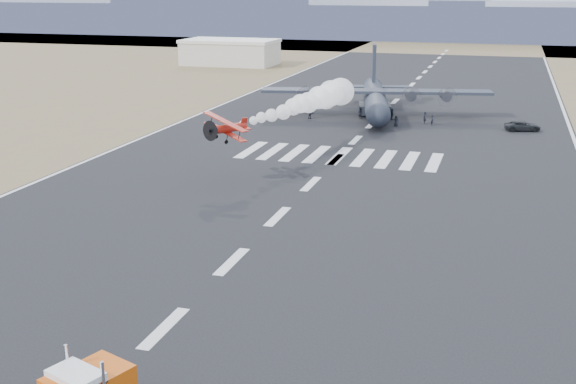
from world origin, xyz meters
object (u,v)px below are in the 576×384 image
at_px(crew_b, 381,115).
at_px(crew_f, 310,113).
at_px(support_vehicle, 523,126).
at_px(crew_h, 360,113).
at_px(aerobatic_biplane, 227,128).
at_px(crew_d, 392,114).
at_px(crew_c, 381,121).
at_px(transport_aircraft, 375,98).
at_px(crew_g, 424,118).
at_px(crew_a, 432,120).
at_px(crew_e, 396,121).
at_px(hangar_left, 230,52).

relative_size(crew_b, crew_f, 0.99).
distance_m(support_vehicle, crew_h, 25.42).
height_order(aerobatic_biplane, crew_b, aerobatic_biplane).
bearing_deg(crew_d, crew_c, 148.32).
distance_m(transport_aircraft, crew_g, 10.72).
distance_m(crew_a, crew_f, 19.66).
bearing_deg(crew_e, support_vehicle, -172.89).
distance_m(hangar_left, aerobatic_biplane, 118.68).
distance_m(support_vehicle, crew_e, 18.74).
relative_size(crew_a, crew_h, 0.98).
bearing_deg(crew_f, crew_c, -167.54).
relative_size(crew_a, crew_d, 0.89).
height_order(hangar_left, crew_f, hangar_left).
bearing_deg(transport_aircraft, support_vehicle, -28.79).
bearing_deg(transport_aircraft, crew_e, -73.19).
xyz_separation_m(hangar_left, crew_d, (54.44, -68.07, -2.47)).
bearing_deg(crew_d, crew_h, 68.09).
bearing_deg(crew_d, crew_g, -132.41).
bearing_deg(aerobatic_biplane, crew_d, 86.67).
bearing_deg(crew_g, crew_f, -92.38).
height_order(crew_b, crew_c, crew_c).
height_order(transport_aircraft, crew_a, transport_aircraft).
bearing_deg(crew_h, transport_aircraft, -91.48).
bearing_deg(crew_f, crew_a, -153.91).
height_order(crew_d, crew_f, crew_d).
bearing_deg(crew_d, aerobatic_biplane, 140.86).
distance_m(crew_b, crew_h, 3.66).
relative_size(aerobatic_biplane, crew_f, 3.63).
height_order(transport_aircraft, support_vehicle, transport_aircraft).
bearing_deg(crew_f, transport_aircraft, -118.50).
relative_size(aerobatic_biplane, crew_e, 3.74).
xyz_separation_m(crew_d, crew_h, (-5.16, -0.18, -0.08)).
bearing_deg(crew_e, crew_g, -139.10).
bearing_deg(crew_d, transport_aircraft, 18.43).
xyz_separation_m(crew_f, crew_g, (18.36, 0.98, 0.09)).
bearing_deg(crew_c, crew_g, -123.96).
bearing_deg(crew_c, hangar_left, -30.92).
height_order(aerobatic_biplane, crew_c, aerobatic_biplane).
height_order(crew_a, crew_c, crew_c).
distance_m(crew_e, crew_f, 14.60).
relative_size(crew_d, crew_e, 1.14).
height_order(crew_a, crew_e, crew_a).
height_order(support_vehicle, crew_f, crew_f).
bearing_deg(crew_a, crew_h, 55.15).
xyz_separation_m(support_vehicle, crew_d, (-20.08, 3.14, 0.22)).
distance_m(crew_b, crew_d, 1.94).
height_order(aerobatic_biplane, transport_aircraft, transport_aircraft).
xyz_separation_m(crew_c, crew_f, (-12.19, 3.02, 0.01)).
xyz_separation_m(support_vehicle, crew_f, (-33.06, 0.36, 0.13)).
xyz_separation_m(aerobatic_biplane, crew_c, (10.78, 36.77, -5.19)).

